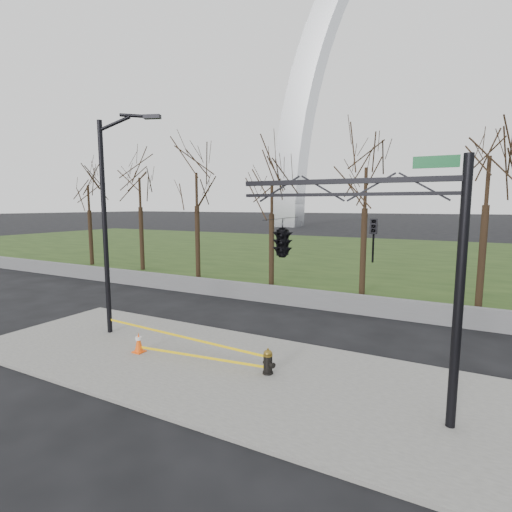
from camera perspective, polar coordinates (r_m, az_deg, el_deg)
The scene contains 11 objects.
ground at distance 12.19m, azimuth -4.52°, elevation -16.47°, with size 500.00×500.00×0.00m, color black.
sidewalk at distance 12.17m, azimuth -4.52°, elevation -16.26°, with size 18.00×6.00×0.10m, color slate.
grass_strip at distance 40.15m, azimuth 18.99°, elevation 0.04°, with size 120.00×40.00×0.06m, color #223714.
guardrail at distance 18.94m, azimuth 8.58°, elevation -6.33°, with size 60.00×0.30×0.90m, color #59595B.
gateway_arch at distance 88.98m, azimuth 24.94°, elevation 24.86°, with size 66.00×6.00×65.00m, color silver, non-canonical shape.
tree_row at distance 22.65m, azimuth 8.85°, elevation 4.69°, with size 43.28×4.00×7.75m.
fire_hydrant at distance 11.54m, azimuth 1.81°, elevation -15.44°, with size 0.47×0.33×0.76m.
traffic_cone at distance 13.65m, azimuth -16.99°, elevation -12.13°, with size 0.36×0.36×0.68m.
street_light at distance 15.30m, azimuth -20.85°, elevation 6.06°, with size 2.30×0.97×8.21m.
traffic_signal_mast at distance 9.43m, azimuth 8.30°, elevation 2.55°, with size 5.10×2.51×6.00m.
caution_tape at distance 13.09m, azimuth -10.40°, elevation -12.62°, with size 7.03×1.02×0.40m.
Camera 1 is at (5.99, -9.39, 4.94)m, focal length 26.99 mm.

